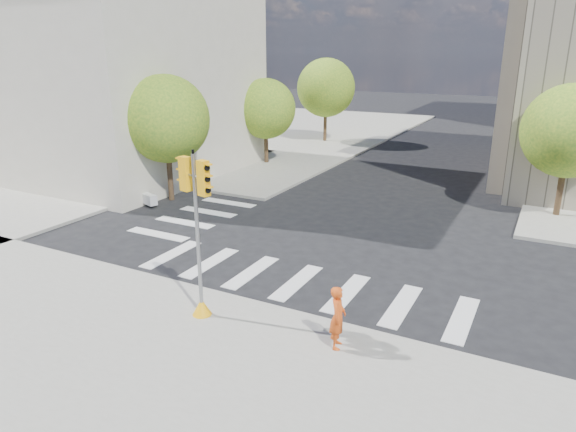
# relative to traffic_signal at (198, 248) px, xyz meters

# --- Properties ---
(ground) EXTENTS (160.00, 160.00, 0.00)m
(ground) POSITION_rel_traffic_signal_xyz_m (1.44, 5.50, -2.22)
(ground) COLOR black
(ground) RESTS_ON ground
(sidewalk_far_left) EXTENTS (28.00, 40.00, 0.15)m
(sidewalk_far_left) POSITION_rel_traffic_signal_xyz_m (-18.56, 31.50, -2.15)
(sidewalk_far_left) COLOR gray
(sidewalk_far_left) RESTS_ON ground
(classical_building) EXTENTS (19.00, 15.00, 12.70)m
(classical_building) POSITION_rel_traffic_signal_xyz_m (-18.56, 13.50, 4.22)
(classical_building) COLOR beige
(classical_building) RESTS_ON ground
(tree_lw_near) EXTENTS (4.40, 4.40, 6.41)m
(tree_lw_near) POSITION_rel_traffic_signal_xyz_m (-9.06, 9.50, 1.98)
(tree_lw_near) COLOR #382616
(tree_lw_near) RESTS_ON ground
(tree_lw_mid) EXTENTS (4.00, 4.00, 5.77)m
(tree_lw_mid) POSITION_rel_traffic_signal_xyz_m (-9.06, 19.50, 1.54)
(tree_lw_mid) COLOR #382616
(tree_lw_mid) RESTS_ON ground
(tree_lw_far) EXTENTS (4.80, 4.80, 6.95)m
(tree_lw_far) POSITION_rel_traffic_signal_xyz_m (-9.06, 29.50, 2.32)
(tree_lw_far) COLOR #382616
(tree_lw_far) RESTS_ON ground
(tree_re_near) EXTENTS (4.20, 4.20, 6.16)m
(tree_re_near) POSITION_rel_traffic_signal_xyz_m (8.94, 15.50, 1.83)
(tree_re_near) COLOR #382616
(tree_re_near) RESTS_ON ground
(tree_re_mid) EXTENTS (4.60, 4.60, 6.66)m
(tree_re_mid) POSITION_rel_traffic_signal_xyz_m (8.94, 27.50, 2.13)
(tree_re_mid) COLOR #382616
(tree_re_mid) RESTS_ON ground
(tree_re_far) EXTENTS (4.00, 4.00, 5.88)m
(tree_re_far) POSITION_rel_traffic_signal_xyz_m (8.94, 39.50, 1.65)
(tree_re_far) COLOR #382616
(tree_re_far) RESTS_ON ground
(traffic_signal) EXTENTS (1.08, 0.56, 4.85)m
(traffic_signal) POSITION_rel_traffic_signal_xyz_m (0.00, 0.00, 0.00)
(traffic_signal) COLOR #FFAD0D
(traffic_signal) RESTS_ON sidewalk_near
(photographer) EXTENTS (0.56, 0.71, 1.70)m
(photographer) POSITION_rel_traffic_signal_xyz_m (4.14, 0.24, -1.22)
(photographer) COLOR #D34A13
(photographer) RESTS_ON sidewalk_near
(planter_wall) EXTENTS (5.79, 2.39, 0.50)m
(planter_wall) POSITION_rel_traffic_signal_xyz_m (-11.56, 8.81, -1.82)
(planter_wall) COLOR silver
(planter_wall) RESTS_ON sidewalk_left_near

